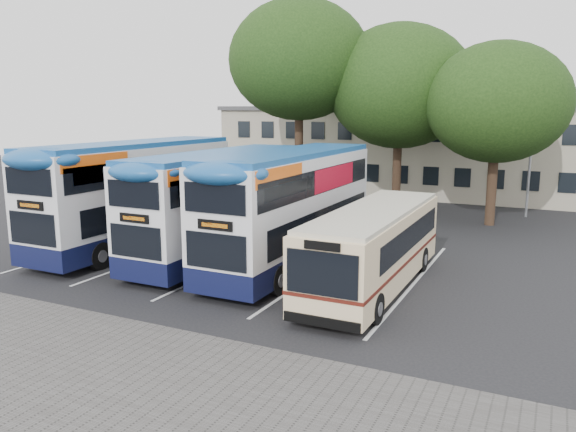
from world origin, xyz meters
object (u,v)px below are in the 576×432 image
Objects in this scene: bus_dd_mid at (221,199)px; bus_single at (375,243)px; bus_dd_left at (137,189)px; bus_dd_right at (292,203)px; tree_mid at (400,87)px; lamp_post at (533,126)px; tree_left at (299,60)px; tree_right at (497,103)px.

bus_single is at bearing -10.92° from bus_dd_mid.
bus_dd_left is 7.44m from bus_dd_right.
bus_single is (11.17, -1.27, -0.98)m from bus_dd_left.
bus_single is (3.20, -14.56, -5.69)m from tree_mid.
lamp_post is at bearing 44.44° from bus_dd_left.
bus_dd_mid is (-10.79, -14.70, -2.72)m from lamp_post.
tree_left is 1.14× the size of tree_mid.
bus_dd_left reaches higher than bus_dd_right.
tree_mid is 15.96m from bus_single.
tree_left is 13.47m from bus_dd_left.
tree_mid is (5.58, 1.60, -1.54)m from tree_left.
tree_left is at bearing 113.57° from bus_dd_right.
tree_mid is at bearing 59.04° from bus_dd_left.
bus_dd_mid is (4.27, 0.06, -0.16)m from bus_dd_left.
bus_dd_left is at bearing -179.18° from bus_dd_mid.
lamp_post is at bearing 76.38° from bus_single.
tree_left is 6.01m from tree_mid.
bus_dd_mid is (-3.70, -13.23, -4.87)m from tree_mid.
bus_dd_left is 11.29m from bus_single.
bus_single is at bearing -103.62° from lamp_post.
bus_dd_right reaches higher than bus_single.
bus_dd_left is at bearing -179.16° from bus_dd_right.
tree_right is (-1.59, -3.21, 1.20)m from lamp_post.
bus_dd_mid is at bearing -80.82° from tree_left.
lamp_post is 13.55m from tree_left.
bus_dd_right reaches higher than bus_dd_mid.
lamp_post is 0.74× the size of tree_left.
tree_left is 1.19× the size of bus_dd_mid.
tree_right is at bearing 51.35° from bus_dd_mid.
tree_mid is 1.05× the size of bus_dd_mid.
tree_mid is 0.98× the size of bus_dd_left.
tree_mid is 1.17× the size of bus_single.
bus_single is at bearing -55.88° from tree_left.
bus_dd_right is (-6.02, -11.45, -3.85)m from tree_right.
tree_right is at bearing -17.55° from tree_mid.
bus_single is at bearing -6.49° from bus_dd_left.
tree_mid is at bearing 74.36° from bus_dd_mid.
bus_dd_mid is (1.88, -11.63, -6.42)m from tree_left.
tree_left is at bearing -163.97° from tree_mid.
tree_mid reaches higher than tree_right.
bus_dd_mid is 3.17m from bus_dd_right.
lamp_post is 7.55m from tree_mid.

